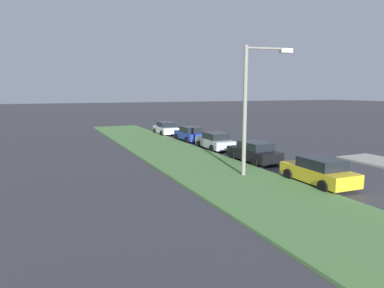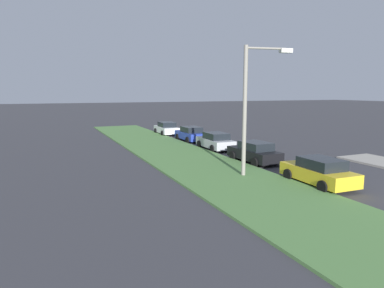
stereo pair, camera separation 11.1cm
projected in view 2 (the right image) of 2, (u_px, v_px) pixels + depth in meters
The scene contains 7 objects.
grass_median at pixel (212, 170), 21.35m from camera, with size 60.00×6.00×0.12m, color #517F42.
parked_car_yellow at pixel (319, 172), 18.21m from camera, with size 4.36×2.14×1.47m.
parked_car_black at pixel (254, 152), 24.06m from camera, with size 4.36×2.14×1.47m.
parked_car_silver at pixel (215, 141), 29.43m from camera, with size 4.35×2.11×1.47m.
parked_car_blue at pixel (191, 134), 34.44m from camera, with size 4.31×2.03×1.47m.
parked_car_white at pixel (167, 128), 39.72m from camera, with size 4.35×2.12×1.47m.
streetlight at pixel (251, 102), 19.40m from camera, with size 0.84×2.85×7.50m.
Camera 2 is at (-8.56, 17.17, 4.94)m, focal length 31.93 mm.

